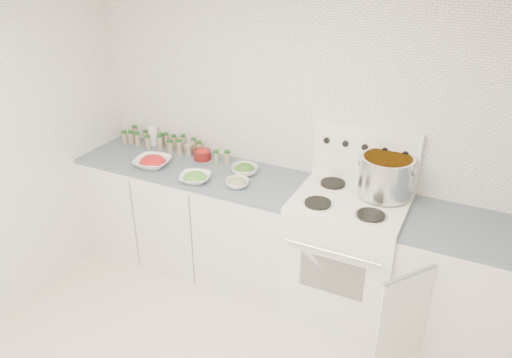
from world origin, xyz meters
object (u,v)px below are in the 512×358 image
Objects in this scene: bowl_tomato at (152,162)px; bowl_snowpea at (195,178)px; stove at (346,251)px; stock_pot at (386,174)px.

bowl_tomato is 1.13× the size of bowl_snowpea.
stock_pot is (0.19, 0.14, 0.60)m from stove.
stove is 4.21× the size of bowl_tomato.
stove reaches higher than bowl_snowpea.
bowl_snowpea is (-1.13, -0.20, 0.44)m from stove.
bowl_snowpea is at bearing -165.56° from stock_pot.
stock_pot is at bearing 8.60° from bowl_tomato.
stove is at bearing 4.59° from bowl_tomato.
bowl_snowpea is (-1.32, -0.34, -0.16)m from stock_pot.
stove is 1.23m from bowl_snowpea.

